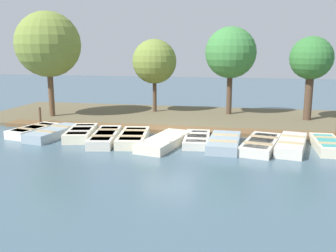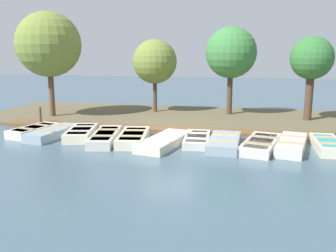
{
  "view_description": "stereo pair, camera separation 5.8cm",
  "coord_description": "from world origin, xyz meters",
  "px_view_note": "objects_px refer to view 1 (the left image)",
  "views": [
    {
      "loc": [
        16.81,
        3.39,
        4.08
      ],
      "look_at": [
        0.38,
        0.04,
        0.65
      ],
      "focal_mm": 40.0,
      "sensor_mm": 36.0,
      "label": 1
    },
    {
      "loc": [
        16.8,
        3.45,
        4.08
      ],
      "look_at": [
        0.38,
        0.04,
        0.65
      ],
      "focal_mm": 40.0,
      "sensor_mm": 36.0,
      "label": 2
    }
  ],
  "objects_px": {
    "rowboat_5": "(165,141)",
    "park_tree_left": "(154,62)",
    "rowboat_6": "(197,139)",
    "rowboat_8": "(261,144)",
    "mooring_post_near": "(40,116)",
    "park_tree_center": "(231,53)",
    "rowboat_3": "(105,137)",
    "rowboat_10": "(327,145)",
    "rowboat_0": "(34,131)",
    "rowboat_1": "(54,133)",
    "rowboat_4": "(133,137)",
    "rowboat_7": "(224,142)",
    "rowboat_2": "(81,133)",
    "park_tree_right": "(311,60)",
    "rowboat_9": "(292,144)",
    "park_tree_far_left": "(48,45)"
  },
  "relations": [
    {
      "from": "rowboat_4",
      "to": "park_tree_right",
      "type": "relative_size",
      "value": 0.68
    },
    {
      "from": "rowboat_4",
      "to": "park_tree_far_left",
      "type": "bearing_deg",
      "value": -134.77
    },
    {
      "from": "rowboat_0",
      "to": "park_tree_center",
      "type": "bearing_deg",
      "value": 141.37
    },
    {
      "from": "rowboat_9",
      "to": "park_tree_center",
      "type": "distance_m",
      "value": 8.73
    },
    {
      "from": "rowboat_1",
      "to": "mooring_post_near",
      "type": "height_order",
      "value": "mooring_post_near"
    },
    {
      "from": "rowboat_10",
      "to": "park_tree_far_left",
      "type": "height_order",
      "value": "park_tree_far_left"
    },
    {
      "from": "park_tree_far_left",
      "to": "park_tree_center",
      "type": "bearing_deg",
      "value": 105.43
    },
    {
      "from": "mooring_post_near",
      "to": "park_tree_right",
      "type": "distance_m",
      "value": 15.16
    },
    {
      "from": "rowboat_4",
      "to": "rowboat_9",
      "type": "height_order",
      "value": "rowboat_9"
    },
    {
      "from": "rowboat_4",
      "to": "rowboat_7",
      "type": "relative_size",
      "value": 1.04
    },
    {
      "from": "rowboat_2",
      "to": "rowboat_3",
      "type": "xyz_separation_m",
      "value": [
        0.5,
        1.39,
        -0.01
      ]
    },
    {
      "from": "rowboat_6",
      "to": "park_tree_far_left",
      "type": "bearing_deg",
      "value": -118.72
    },
    {
      "from": "rowboat_2",
      "to": "rowboat_9",
      "type": "relative_size",
      "value": 0.87
    },
    {
      "from": "mooring_post_near",
      "to": "park_tree_center",
      "type": "distance_m",
      "value": 11.59
    },
    {
      "from": "rowboat_1",
      "to": "rowboat_4",
      "type": "bearing_deg",
      "value": 97.04
    },
    {
      "from": "mooring_post_near",
      "to": "rowboat_7",
      "type": "bearing_deg",
      "value": 75.82
    },
    {
      "from": "rowboat_1",
      "to": "rowboat_2",
      "type": "relative_size",
      "value": 1.08
    },
    {
      "from": "rowboat_10",
      "to": "rowboat_8",
      "type": "bearing_deg",
      "value": -81.78
    },
    {
      "from": "mooring_post_near",
      "to": "rowboat_5",
      "type": "bearing_deg",
      "value": 69.45
    },
    {
      "from": "rowboat_3",
      "to": "rowboat_7",
      "type": "height_order",
      "value": "rowboat_3"
    },
    {
      "from": "rowboat_3",
      "to": "rowboat_10",
      "type": "xyz_separation_m",
      "value": [
        -0.51,
        9.55,
        -0.0
      ]
    },
    {
      "from": "rowboat_6",
      "to": "rowboat_8",
      "type": "relative_size",
      "value": 0.8
    },
    {
      "from": "park_tree_left",
      "to": "rowboat_1",
      "type": "bearing_deg",
      "value": -23.67
    },
    {
      "from": "rowboat_6",
      "to": "rowboat_7",
      "type": "xyz_separation_m",
      "value": [
        0.45,
        1.22,
        0.03
      ]
    },
    {
      "from": "rowboat_5",
      "to": "park_tree_left",
      "type": "xyz_separation_m",
      "value": [
        -7.8,
        -2.32,
        3.14
      ]
    },
    {
      "from": "rowboat_2",
      "to": "rowboat_9",
      "type": "distance_m",
      "value": 9.49
    },
    {
      "from": "rowboat_2",
      "to": "park_tree_left",
      "type": "bearing_deg",
      "value": 152.67
    },
    {
      "from": "rowboat_1",
      "to": "park_tree_left",
      "type": "xyz_separation_m",
      "value": [
        -7.28,
        3.19,
        3.13
      ]
    },
    {
      "from": "park_tree_far_left",
      "to": "rowboat_6",
      "type": "bearing_deg",
      "value": 65.54
    },
    {
      "from": "rowboat_4",
      "to": "park_tree_right",
      "type": "bearing_deg",
      "value": 117.98
    },
    {
      "from": "rowboat_9",
      "to": "park_tree_left",
      "type": "height_order",
      "value": "park_tree_left"
    },
    {
      "from": "rowboat_0",
      "to": "rowboat_6",
      "type": "xyz_separation_m",
      "value": [
        0.06,
        8.03,
        -0.03
      ]
    },
    {
      "from": "rowboat_0",
      "to": "rowboat_2",
      "type": "height_order",
      "value": "rowboat_2"
    },
    {
      "from": "rowboat_0",
      "to": "rowboat_8",
      "type": "distance_m",
      "value": 10.79
    },
    {
      "from": "rowboat_1",
      "to": "rowboat_9",
      "type": "xyz_separation_m",
      "value": [
        0.09,
        10.81,
        0.01
      ]
    },
    {
      "from": "rowboat_0",
      "to": "rowboat_5",
      "type": "bearing_deg",
      "value": 97.11
    },
    {
      "from": "rowboat_2",
      "to": "rowboat_3",
      "type": "distance_m",
      "value": 1.48
    },
    {
      "from": "rowboat_1",
      "to": "rowboat_8",
      "type": "relative_size",
      "value": 0.91
    },
    {
      "from": "rowboat_9",
      "to": "mooring_post_near",
      "type": "relative_size",
      "value": 3.28
    },
    {
      "from": "rowboat_0",
      "to": "rowboat_1",
      "type": "bearing_deg",
      "value": 91.25
    },
    {
      "from": "rowboat_8",
      "to": "mooring_post_near",
      "type": "relative_size",
      "value": 3.39
    },
    {
      "from": "rowboat_8",
      "to": "park_tree_right",
      "type": "xyz_separation_m",
      "value": [
        -6.33,
        2.77,
        3.36
      ]
    },
    {
      "from": "rowboat_4",
      "to": "rowboat_6",
      "type": "height_order",
      "value": "rowboat_4"
    },
    {
      "from": "mooring_post_near",
      "to": "rowboat_10",
      "type": "bearing_deg",
      "value": 81.61
    },
    {
      "from": "rowboat_7",
      "to": "park_tree_center",
      "type": "relative_size",
      "value": 0.58
    },
    {
      "from": "rowboat_2",
      "to": "park_tree_right",
      "type": "distance_m",
      "value": 12.96
    },
    {
      "from": "rowboat_8",
      "to": "park_tree_left",
      "type": "xyz_separation_m",
      "value": [
        -7.47,
        -6.38,
        3.15
      ]
    },
    {
      "from": "rowboat_2",
      "to": "rowboat_4",
      "type": "relative_size",
      "value": 0.92
    },
    {
      "from": "rowboat_5",
      "to": "rowboat_3",
      "type": "bearing_deg",
      "value": -81.5
    },
    {
      "from": "rowboat_3",
      "to": "mooring_post_near",
      "type": "relative_size",
      "value": 3.39
    }
  ]
}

